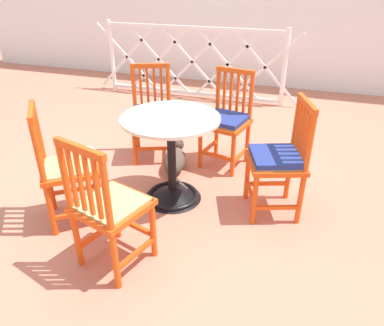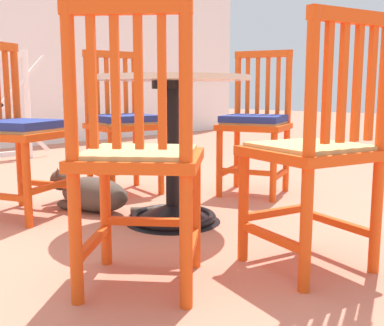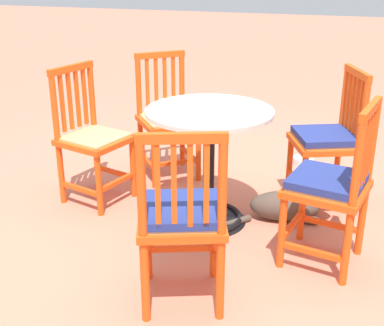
{
  "view_description": "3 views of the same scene",
  "coord_description": "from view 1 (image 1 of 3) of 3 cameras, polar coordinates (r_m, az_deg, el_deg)",
  "views": [
    {
      "loc": [
        1.08,
        -2.38,
        1.71
      ],
      "look_at": [
        0.29,
        0.0,
        0.36
      ],
      "focal_mm": 33.7,
      "sensor_mm": 36.0,
      "label": 1
    },
    {
      "loc": [
        -1.48,
        -1.66,
        0.66
      ],
      "look_at": [
        0.31,
        0.03,
        0.28
      ],
      "focal_mm": 43.92,
      "sensor_mm": 36.0,
      "label": 2
    },
    {
      "loc": [
        2.98,
        0.75,
        1.59
      ],
      "look_at": [
        0.01,
        -0.15,
        0.33
      ],
      "focal_mm": 48.99,
      "sensor_mm": 36.0,
      "label": 3
    }
  ],
  "objects": [
    {
      "name": "ground_plane",
      "position": [
        3.12,
        -5.17,
        -4.96
      ],
      "size": [
        24.0,
        24.0,
        0.0
      ],
      "primitive_type": "plane",
      "color": "#C6755B"
    },
    {
      "name": "lattice_fence_panel",
      "position": [
        5.4,
        0.04,
        15.73
      ],
      "size": [
        3.04,
        0.06,
        1.05
      ],
      "color": "white",
      "rests_on": "ground_plane"
    },
    {
      "name": "cafe_table",
      "position": [
        2.92,
        -3.19,
        -0.85
      ],
      "size": [
        0.76,
        0.76,
        0.73
      ],
      "color": "black",
      "rests_on": "ground_plane"
    },
    {
      "name": "orange_chair_by_planter",
      "position": [
        3.59,
        -6.38,
        7.59
      ],
      "size": [
        0.52,
        0.52,
        0.91
      ],
      "color": "#E04C14",
      "rests_on": "ground_plane"
    },
    {
      "name": "orange_chair_near_fence",
      "position": [
        2.77,
        -19.41,
        -0.82
      ],
      "size": [
        0.56,
        0.56,
        0.91
      ],
      "color": "#E04C14",
      "rests_on": "ground_plane"
    },
    {
      "name": "orange_chair_facing_out",
      "position": [
        2.26,
        -13.07,
        -6.96
      ],
      "size": [
        0.5,
        0.5,
        0.91
      ],
      "color": "#E04C14",
      "rests_on": "ground_plane"
    },
    {
      "name": "orange_chair_at_corner",
      "position": [
        2.77,
        13.54,
        0.38
      ],
      "size": [
        0.51,
        0.51,
        0.91
      ],
      "color": "#E04C14",
      "rests_on": "ground_plane"
    },
    {
      "name": "orange_chair_tucked_in",
      "position": [
        3.42,
        5.44,
        6.57
      ],
      "size": [
        0.48,
        0.48,
        0.91
      ],
      "color": "#E04C14",
      "rests_on": "ground_plane"
    },
    {
      "name": "tabby_cat",
      "position": [
        3.47,
        -2.63,
        0.65
      ],
      "size": [
        0.41,
        0.68,
        0.23
      ],
      "color": "#4C4238",
      "rests_on": "ground_plane"
    },
    {
      "name": "pet_water_bowl",
      "position": [
        3.93,
        -16.45,
        1.74
      ],
      "size": [
        0.17,
        0.17,
        0.05
      ],
      "primitive_type": "cylinder",
      "color": "silver",
      "rests_on": "ground_plane"
    }
  ]
}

